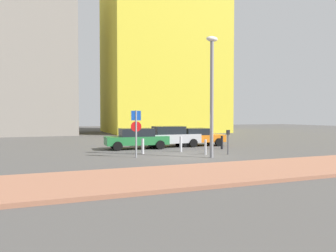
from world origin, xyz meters
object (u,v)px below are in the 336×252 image
(parked_car_silver, at_px, (171,136))
(traffic_bollard_mid, at_px, (181,144))
(traffic_bollard_far, at_px, (222,142))
(traffic_bollard_near, at_px, (143,146))
(traffic_bollard_edge, at_px, (205,147))
(parked_car_green, at_px, (137,138))
(street_lamp, at_px, (212,86))
(parked_car_orange, at_px, (197,137))
(parking_meter, at_px, (228,139))
(parking_sign_post, at_px, (136,128))

(parked_car_silver, distance_m, traffic_bollard_mid, 3.45)
(traffic_bollard_far, bearing_deg, traffic_bollard_near, -173.70)
(traffic_bollard_near, height_order, traffic_bollard_edge, traffic_bollard_near)
(parked_car_green, height_order, street_lamp, street_lamp)
(traffic_bollard_mid, xyz_separation_m, traffic_bollard_far, (3.45, 0.52, -0.03))
(traffic_bollard_near, relative_size, traffic_bollard_mid, 0.94)
(parked_car_green, bearing_deg, parked_car_orange, 6.73)
(parked_car_orange, distance_m, parking_meter, 5.97)
(parked_car_silver, bearing_deg, parking_sign_post, -129.35)
(parking_meter, height_order, traffic_bollard_mid, parking_meter)
(traffic_bollard_far, relative_size, traffic_bollard_edge, 1.02)
(parking_sign_post, distance_m, traffic_bollard_edge, 4.46)
(traffic_bollard_near, distance_m, traffic_bollard_mid, 2.69)
(street_lamp, relative_size, traffic_bollard_near, 7.19)
(parking_sign_post, bearing_deg, traffic_bollard_edge, -4.92)
(parking_sign_post, distance_m, traffic_bollard_mid, 4.10)
(street_lamp, xyz_separation_m, traffic_bollard_edge, (0.31, 1.31, -3.58))
(parked_car_silver, bearing_deg, traffic_bollard_mid, -100.57)
(traffic_bollard_near, relative_size, traffic_bollard_far, 0.99)
(parking_meter, distance_m, traffic_bollard_mid, 3.26)
(street_lamp, distance_m, traffic_bollard_far, 6.09)
(parked_car_silver, height_order, parking_meter, parked_car_silver)
(traffic_bollard_edge, bearing_deg, traffic_bollard_mid, 109.79)
(parked_car_silver, height_order, traffic_bollard_near, parked_car_silver)
(parked_car_green, relative_size, parking_meter, 2.99)
(parked_car_green, xyz_separation_m, parked_car_silver, (2.88, 0.53, 0.05))
(parked_car_green, bearing_deg, parked_car_silver, 10.47)
(street_lamp, bearing_deg, traffic_bollard_far, 52.21)
(traffic_bollard_mid, bearing_deg, street_lamp, -82.74)
(parking_meter, relative_size, traffic_bollard_far, 1.58)
(street_lamp, xyz_separation_m, traffic_bollard_near, (-3.11, 3.22, -3.57))
(parked_car_silver, relative_size, parking_meter, 2.83)
(street_lamp, xyz_separation_m, traffic_bollard_far, (3.02, 3.90, -3.57))
(parking_meter, bearing_deg, street_lamp, -150.84)
(parked_car_silver, bearing_deg, parked_car_green, -169.53)
(traffic_bollard_near, bearing_deg, traffic_bollard_mid, 3.40)
(parked_car_green, xyz_separation_m, street_lamp, (2.68, -6.23, 3.27))
(parked_car_orange, distance_m, traffic_bollard_far, 3.00)
(street_lamp, bearing_deg, traffic_bollard_edge, 76.57)
(parked_car_silver, distance_m, traffic_bollard_edge, 5.46)
(parking_sign_post, xyz_separation_m, parking_meter, (5.64, -0.75, -0.72))
(traffic_bollard_mid, height_order, traffic_bollard_edge, traffic_bollard_mid)
(parked_car_silver, xyz_separation_m, parked_car_orange, (2.32, 0.08, -0.10))
(parked_car_silver, height_order, traffic_bollard_far, parked_car_silver)
(parking_sign_post, xyz_separation_m, traffic_bollard_near, (0.85, 1.54, -1.22))
(traffic_bollard_near, height_order, traffic_bollard_mid, traffic_bollard_mid)
(parked_car_silver, distance_m, traffic_bollard_near, 4.86)
(traffic_bollard_near, bearing_deg, street_lamp, -45.94)
(street_lamp, bearing_deg, parked_car_orange, 69.79)
(traffic_bollard_mid, bearing_deg, traffic_bollard_near, -176.60)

